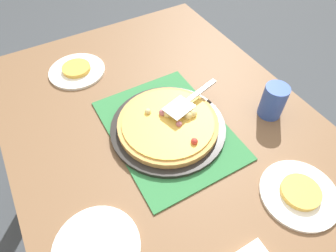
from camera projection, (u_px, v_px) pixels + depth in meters
ground_plane at (168, 219)px, 1.55m from camera, size 8.00×8.00×0.00m
dining_table at (168, 149)px, 1.06m from camera, size 1.40×1.00×0.75m
placemat at (168, 129)px, 0.97m from camera, size 0.48×0.36×0.01m
pizza_pan at (168, 127)px, 0.96m from camera, size 0.38×0.38×0.01m
pizza at (168, 123)px, 0.95m from camera, size 0.33×0.33×0.05m
plate_near_left at (77, 71)px, 1.16m from camera, size 0.22×0.22×0.01m
plate_far_right at (299, 194)px, 0.82m from camera, size 0.22×0.22×0.01m
plate_side at (96, 248)px, 0.72m from camera, size 0.22×0.22×0.01m
served_slice_left at (76, 68)px, 1.15m from camera, size 0.11×0.11×0.02m
served_slice_right at (301, 192)px, 0.81m from camera, size 0.11×0.11×0.02m
cup_near at (273, 101)px, 0.98m from camera, size 0.08×0.08×0.12m
pizza_server at (189, 100)px, 0.96m from camera, size 0.10×0.23×0.01m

